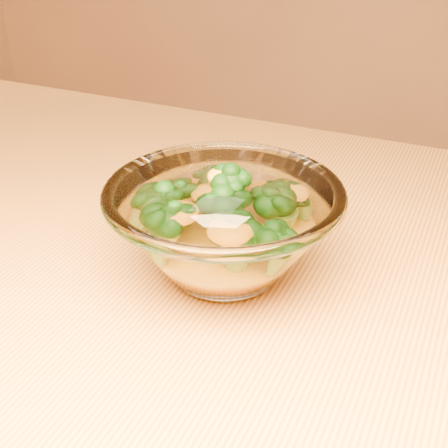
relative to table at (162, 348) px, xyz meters
The scene contains 4 objects.
table is the anchor object (origin of this frame).
glass_bowl 0.16m from the table, 14.96° to the left, with size 0.21×0.21×0.09m.
cheese_sauce 0.14m from the table, 14.96° to the left, with size 0.12×0.12×0.03m, color orange.
broccoli_heap 0.17m from the table, 16.19° to the left, with size 0.15×0.13×0.07m.
Camera 1 is at (0.26, -0.42, 1.08)m, focal length 50.00 mm.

